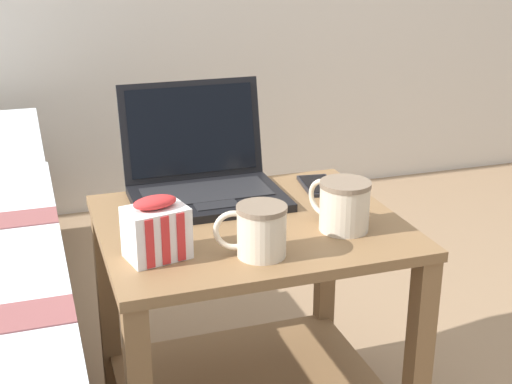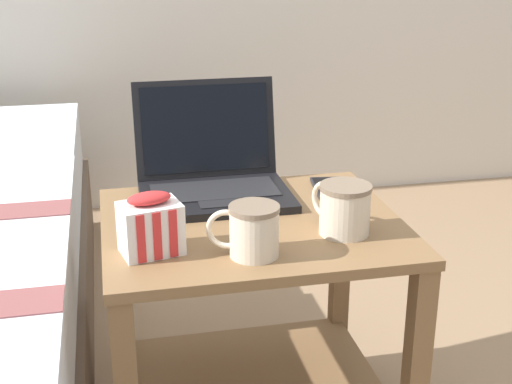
{
  "view_description": "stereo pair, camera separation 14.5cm",
  "coord_description": "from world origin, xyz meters",
  "px_view_note": "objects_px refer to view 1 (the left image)",
  "views": [
    {
      "loc": [
        -0.43,
        -1.33,
        1.14
      ],
      "look_at": [
        0.0,
        -0.04,
        0.64
      ],
      "focal_mm": 50.0,
      "sensor_mm": 36.0,
      "label": 1
    },
    {
      "loc": [
        -0.29,
        -1.37,
        1.14
      ],
      "look_at": [
        0.0,
        -0.04,
        0.64
      ],
      "focal_mm": 50.0,
      "sensor_mm": 36.0,
      "label": 2
    }
  ],
  "objects_px": {
    "laptop": "(203,175)",
    "snack_bag": "(156,230)",
    "mug_front_right": "(344,203)",
    "cell_phone": "(319,185)",
    "mug_front_left": "(260,228)"
  },
  "relations": [
    {
      "from": "mug_front_right",
      "to": "cell_phone",
      "type": "distance_m",
      "value": 0.26
    },
    {
      "from": "mug_front_left",
      "to": "snack_bag",
      "type": "xyz_separation_m",
      "value": [
        -0.19,
        0.05,
        -0.0
      ]
    },
    {
      "from": "laptop",
      "to": "snack_bag",
      "type": "height_order",
      "value": "laptop"
    },
    {
      "from": "mug_front_left",
      "to": "laptop",
      "type": "bearing_deg",
      "value": 93.44
    },
    {
      "from": "snack_bag",
      "to": "mug_front_right",
      "type": "bearing_deg",
      "value": 1.91
    },
    {
      "from": "laptop",
      "to": "mug_front_left",
      "type": "relative_size",
      "value": 2.46
    },
    {
      "from": "laptop",
      "to": "cell_phone",
      "type": "relative_size",
      "value": 2.33
    },
    {
      "from": "cell_phone",
      "to": "mug_front_left",
      "type": "bearing_deg",
      "value": -128.97
    },
    {
      "from": "mug_front_right",
      "to": "snack_bag",
      "type": "distance_m",
      "value": 0.39
    },
    {
      "from": "mug_front_right",
      "to": "cell_phone",
      "type": "xyz_separation_m",
      "value": [
        0.05,
        0.25,
        -0.05
      ]
    },
    {
      "from": "laptop",
      "to": "mug_front_right",
      "type": "xyz_separation_m",
      "value": [
        0.22,
        -0.28,
        0.01
      ]
    },
    {
      "from": "laptop",
      "to": "cell_phone",
      "type": "bearing_deg",
      "value": -6.82
    },
    {
      "from": "mug_front_left",
      "to": "snack_bag",
      "type": "height_order",
      "value": "snack_bag"
    },
    {
      "from": "mug_front_left",
      "to": "mug_front_right",
      "type": "height_order",
      "value": "mug_front_right"
    },
    {
      "from": "snack_bag",
      "to": "cell_phone",
      "type": "bearing_deg",
      "value": 30.75
    }
  ]
}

